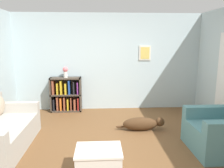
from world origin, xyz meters
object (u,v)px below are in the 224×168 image
Objects in this scene: bookshelf at (66,95)px; coffee_table at (99,161)px; vase at (65,72)px; dog at (142,124)px.

coffee_table is (0.89, -2.96, -0.23)m from bookshelf.
vase is (0.02, -0.01, 0.64)m from bookshelf.
bookshelf is 0.89× the size of dog.
bookshelf is 0.64m from vase.
vase is (-1.79, 1.42, 0.94)m from dog.
bookshelf is 3.10m from coffee_table.
coffee_table is 2.26× the size of vase.
coffee_table is at bearing -73.27° from bookshelf.
dog is at bearing -38.43° from vase.
vase reaches higher than bookshelf.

